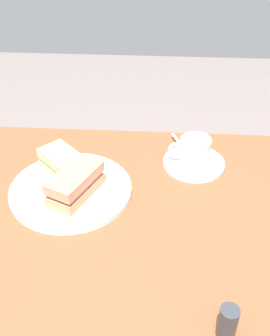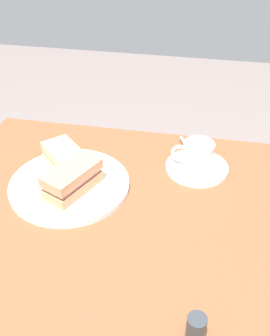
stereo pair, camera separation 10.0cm
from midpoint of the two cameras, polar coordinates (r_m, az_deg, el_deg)
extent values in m
cube|color=brown|center=(0.79, -0.60, -18.23)|extent=(1.15, 0.91, 0.03)
cylinder|color=brown|center=(1.46, -11.67, -7.48)|extent=(0.05, 0.05, 0.67)
cylinder|color=brown|center=(1.41, 19.79, -11.28)|extent=(0.05, 0.05, 0.67)
cylinder|color=white|center=(0.99, -6.19, -2.41)|extent=(0.29, 0.29, 0.01)
cube|color=tan|center=(0.96, -5.60, -2.47)|extent=(0.16, 0.12, 0.03)
cube|color=#904D48|center=(0.95, -5.66, -1.63)|extent=(0.14, 0.11, 0.01)
cube|color=tan|center=(0.94, -5.73, -0.77)|extent=(0.16, 0.12, 0.03)
cube|color=#DFB081|center=(1.03, -6.63, 0.26)|extent=(0.15, 0.15, 0.02)
cube|color=olive|center=(1.02, -6.69, 1.01)|extent=(0.13, 0.13, 0.01)
cube|color=#E2B283|center=(1.01, -6.76, 1.77)|extent=(0.15, 0.15, 0.02)
cylinder|color=white|center=(1.07, 11.20, -0.03)|extent=(0.16, 0.16, 0.01)
cylinder|color=white|center=(1.05, 11.45, 1.68)|extent=(0.08, 0.08, 0.07)
cylinder|color=#9B804A|center=(1.03, 11.64, 3.04)|extent=(0.07, 0.07, 0.01)
torus|color=white|center=(1.04, 9.00, 1.96)|extent=(0.01, 0.05, 0.05)
cube|color=silver|center=(1.14, 9.41, 3.20)|extent=(0.07, 0.04, 0.00)
ellipsoid|color=silver|center=(1.10, 10.24, 1.94)|extent=(0.03, 0.03, 0.01)
cylinder|color=#33383D|center=(0.71, 12.68, -21.28)|extent=(0.03, 0.03, 0.06)
camera|label=1|loc=(0.05, -87.14, 2.10)|focal=44.18mm
camera|label=2|loc=(0.05, 92.86, -2.10)|focal=44.18mm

